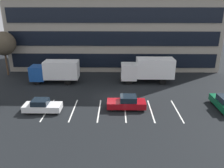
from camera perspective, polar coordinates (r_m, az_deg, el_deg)
ground_plane at (r=27.52m, az=0.14°, el=-3.61°), size 120.00×120.00×0.00m
office_building at (r=43.22m, az=0.52°, el=19.59°), size 34.98×13.93×21.60m
lot_markings at (r=24.51m, az=0.03°, el=-6.67°), size 14.14×5.40×0.01m
box_truck_white at (r=32.92m, az=9.12°, el=3.78°), size 7.64×2.53×3.54m
box_truck_blue at (r=33.30m, az=-14.09°, el=3.30°), size 6.98×2.31×3.24m
sedan_white at (r=25.05m, az=-17.28°, el=-5.34°), size 3.94×1.65×1.41m
sedan_maroon at (r=24.63m, az=3.75°, el=-4.76°), size 4.18×1.75×1.50m
bare_tree at (r=39.10m, az=-25.76°, el=9.19°), size 3.68×3.68×6.90m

